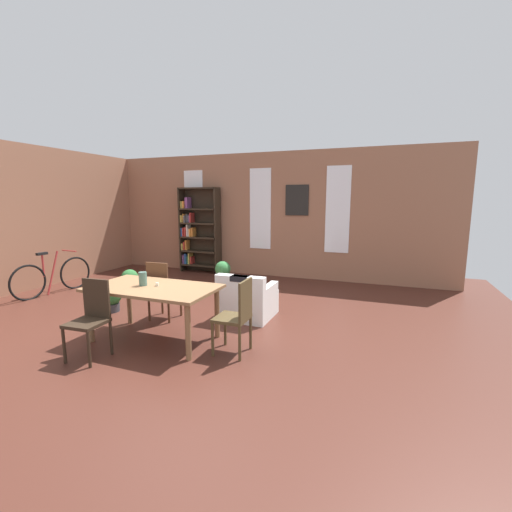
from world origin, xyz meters
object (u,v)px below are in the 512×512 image
object	(u,v)px
bookshelf_tall	(197,230)
armchair_white	(247,301)
dining_table	(154,293)
dining_chair_head_right	(237,314)
potted_plant_window	(110,297)
bicycle_second	(53,277)
vase_on_table	(143,279)
potted_plant_by_shelf	(223,272)
potted_plant_corner	(130,279)
dining_chair_near_left	(91,316)
dining_chair_far_left	(162,289)

from	to	relation	value
bookshelf_tall	armchair_white	bearing A→B (deg)	-47.98
dining_table	dining_chair_head_right	xyz separation A→B (m)	(1.23, 0.00, -0.15)
potted_plant_window	bicycle_second	bearing A→B (deg)	165.96
vase_on_table	potted_plant_by_shelf	bearing A→B (deg)	96.47
armchair_white	potted_plant_corner	world-z (taller)	armchair_white
dining_chair_head_right	armchair_white	bearing A→B (deg)	107.09
bicycle_second	dining_chair_near_left	bearing A→B (deg)	-32.24
dining_chair_head_right	dining_chair_far_left	xyz separation A→B (m)	(-1.62, 0.70, 0.00)
dining_chair_head_right	bicycle_second	distance (m)	4.82
dining_chair_head_right	potted_plant_window	world-z (taller)	dining_chair_head_right
dining_table	potted_plant_window	size ratio (longest dim) A/B	3.54
armchair_white	bicycle_second	bearing A→B (deg)	-178.99
dining_chair_far_left	potted_plant_by_shelf	size ratio (longest dim) A/B	1.79
dining_chair_far_left	bicycle_second	bearing A→B (deg)	170.45
dining_chair_far_left	vase_on_table	bearing A→B (deg)	-72.69
bookshelf_tall	potted_plant_corner	bearing A→B (deg)	-95.96
dining_table	bookshelf_tall	bearing A→B (deg)	112.98
dining_table	vase_on_table	size ratio (longest dim) A/B	9.22
bicycle_second	potted_plant_window	xyz separation A→B (m)	(1.96, -0.49, -0.09)
vase_on_table	dining_chair_far_left	xyz separation A→B (m)	(-0.22, 0.70, -0.33)
vase_on_table	armchair_white	xyz separation A→B (m)	(1.00, 1.29, -0.56)
dining_chair_far_left	armchair_white	distance (m)	1.38
dining_chair_head_right	armchair_white	xyz separation A→B (m)	(-0.40, 1.29, -0.23)
vase_on_table	potted_plant_by_shelf	xyz separation A→B (m)	(-0.36, 3.15, -0.56)
vase_on_table	potted_plant_corner	bearing A→B (deg)	135.19
potted_plant_by_shelf	potted_plant_window	distance (m)	2.61
bicycle_second	potted_plant_by_shelf	bearing A→B (deg)	33.75
dining_chair_head_right	dining_chair_near_left	world-z (taller)	same
armchair_white	potted_plant_by_shelf	distance (m)	2.31
dining_chair_far_left	bookshelf_tall	xyz separation A→B (m)	(-1.39, 3.49, 0.59)
potted_plant_corner	dining_table	bearing A→B (deg)	-42.36
dining_table	potted_plant_window	bearing A→B (deg)	153.79
vase_on_table	dining_chair_far_left	distance (m)	0.81
vase_on_table	dining_chair_near_left	size ratio (longest dim) A/B	0.20
potted_plant_by_shelf	potted_plant_corner	size ratio (longest dim) A/B	1.10
bookshelf_tall	dining_chair_far_left	bearing A→B (deg)	-68.24
dining_chair_head_right	potted_plant_corner	bearing A→B (deg)	150.49
vase_on_table	bicycle_second	distance (m)	3.51
dining_chair_far_left	bicycle_second	xyz separation A→B (m)	(-3.04, 0.51, -0.16)
dining_chair_far_left	potted_plant_corner	distance (m)	2.01
bicycle_second	potted_plant_window	distance (m)	2.02
armchair_white	potted_plant_by_shelf	bearing A→B (deg)	126.15
potted_plant_corner	potted_plant_by_shelf	bearing A→B (deg)	41.09
bookshelf_tall	bicycle_second	distance (m)	3.49
dining_chair_far_left	potted_plant_by_shelf	world-z (taller)	dining_chair_far_left
dining_chair_near_left	potted_plant_by_shelf	size ratio (longest dim) A/B	1.79
bookshelf_tall	armchair_white	world-z (taller)	bookshelf_tall
dining_chair_head_right	vase_on_table	bearing A→B (deg)	-179.96
potted_plant_by_shelf	bookshelf_tall	bearing A→B (deg)	140.36
dining_chair_head_right	potted_plant_by_shelf	size ratio (longest dim) A/B	1.79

